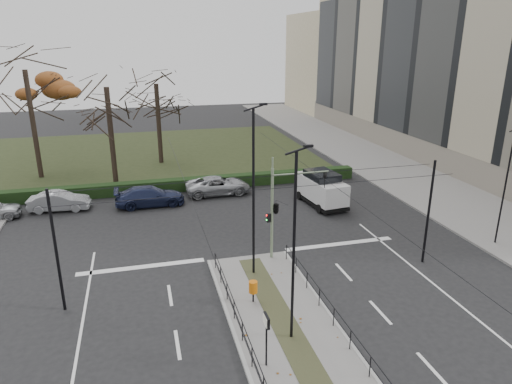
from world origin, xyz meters
TOP-DOWN VIEW (x-y plane):
  - ground at (0.00, 0.00)m, footprint 140.00×140.00m
  - median_island at (0.00, -2.50)m, footprint 4.40×15.00m
  - sidewalk_east at (18.00, 22.00)m, footprint 8.00×90.00m
  - park at (-6.00, 32.00)m, footprint 38.00×26.00m
  - hedge at (-6.00, 18.60)m, footprint 38.00×1.00m
  - apartment_block at (27.97, 23.97)m, footprint 13.09×52.10m
  - median_railing at (0.00, -2.60)m, footprint 4.14×13.24m
  - catenary at (0.00, 1.62)m, footprint 20.00×34.00m
  - traffic_light at (1.62, 4.50)m, footprint 3.66×2.04m
  - litter_bin at (-0.88, 0.18)m, footprint 0.42×0.42m
  - info_panel at (-1.51, -4.31)m, footprint 0.13×0.58m
  - streetlamp_median_near at (0.03, -2.88)m, footprint 0.69×0.14m
  - streetlamp_median_far at (-0.13, 2.95)m, footprint 0.76×0.15m
  - streetlamp_sidewalk at (15.33, 2.91)m, footprint 0.60×0.12m
  - parked_car_second at (-11.66, 16.10)m, footprint 4.46×1.88m
  - parked_car_third at (-5.12, 15.46)m, footprint 5.20×2.18m
  - parked_car_fourth at (0.40, 16.84)m, footprint 5.32×2.53m
  - white_van at (7.61, 12.41)m, footprint 2.72×5.18m
  - rust_tree at (-14.53, 25.47)m, footprint 8.81×8.81m
  - bare_tree_center at (-3.54, 27.97)m, footprint 6.77×6.77m
  - bare_tree_near at (-7.84, 21.87)m, footprint 5.56×5.56m

SIDE VIEW (x-z plane):
  - ground at x=0.00m, z-range 0.00..0.00m
  - park at x=-6.00m, z-range 0.00..0.10m
  - median_island at x=0.00m, z-range 0.00..0.14m
  - sidewalk_east at x=18.00m, z-range 0.00..0.14m
  - hedge at x=-6.00m, z-range 0.00..1.00m
  - parked_car_second at x=-11.66m, z-range 0.00..1.43m
  - parked_car_fourth at x=0.40m, z-range 0.00..1.47m
  - parked_car_third at x=-5.12m, z-range 0.00..1.50m
  - litter_bin at x=-0.88m, z-range 0.37..1.45m
  - median_railing at x=0.00m, z-range 0.52..1.44m
  - white_van at x=7.61m, z-range 0.05..2.65m
  - info_panel at x=-1.51m, z-range 0.78..3.00m
  - traffic_light at x=1.62m, z-range 0.58..5.91m
  - catenary at x=0.00m, z-range 0.42..6.42m
  - streetlamp_sidewalk at x=15.33m, z-range 0.20..7.44m
  - streetlamp_median_near at x=0.03m, z-range 0.21..8.50m
  - streetlamp_median_far at x=-0.13m, z-range 0.22..9.28m
  - bare_tree_center at x=-3.54m, z-range 2.16..12.63m
  - bare_tree_near at x=-7.84m, z-range 2.26..13.23m
  - rust_tree at x=-14.53m, z-range 3.35..15.89m
  - apartment_block at x=27.97m, z-range -0.43..21.22m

